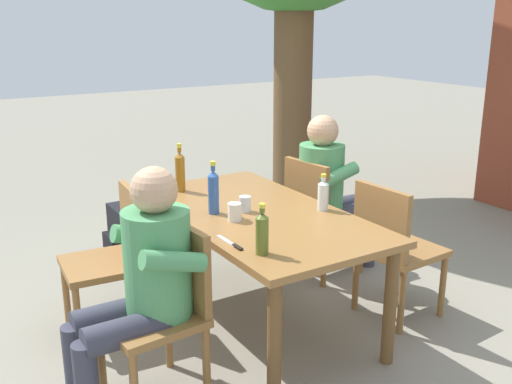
# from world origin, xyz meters

# --- Properties ---
(ground_plane) EXTENTS (24.00, 24.00, 0.00)m
(ground_plane) POSITION_xyz_m (0.00, 0.00, 0.00)
(ground_plane) COLOR gray
(dining_table) EXTENTS (1.69, 0.90, 0.72)m
(dining_table) POSITION_xyz_m (0.00, 0.00, 0.64)
(dining_table) COLOR olive
(dining_table) RESTS_ON ground_plane
(chair_near_right) EXTENTS (0.48, 0.48, 0.87)m
(chair_near_right) POSITION_xyz_m (0.37, -0.75, 0.49)
(chair_near_right) COLOR olive
(chair_near_right) RESTS_ON ground_plane
(chair_far_left) EXTENTS (0.49, 0.49, 0.87)m
(chair_far_left) POSITION_xyz_m (-0.37, 0.75, 0.49)
(chair_far_left) COLOR olive
(chair_far_left) RESTS_ON ground_plane
(chair_far_right) EXTENTS (0.47, 0.47, 0.87)m
(chair_far_right) POSITION_xyz_m (0.39, 0.75, 0.49)
(chair_far_right) COLOR olive
(chair_far_right) RESTS_ON ground_plane
(chair_near_left) EXTENTS (0.48, 0.48, 0.87)m
(chair_near_left) POSITION_xyz_m (-0.37, -0.75, 0.49)
(chair_near_left) COLOR olive
(chair_near_left) RESTS_ON ground_plane
(person_in_white_shirt) EXTENTS (0.47, 0.62, 1.18)m
(person_in_white_shirt) POSITION_xyz_m (0.38, -0.86, 0.66)
(person_in_white_shirt) COLOR #4C935B
(person_in_white_shirt) RESTS_ON ground_plane
(person_in_plaid_shirt) EXTENTS (0.47, 0.62, 1.18)m
(person_in_plaid_shirt) POSITION_xyz_m (-0.38, 0.86, 0.66)
(person_in_plaid_shirt) COLOR #4C935B
(person_in_plaid_shirt) RESTS_ON ground_plane
(bottle_olive) EXTENTS (0.06, 0.06, 0.26)m
(bottle_olive) POSITION_xyz_m (0.57, -0.32, 0.83)
(bottle_olive) COLOR #566623
(bottle_olive) RESTS_ON dining_table
(bottle_clear) EXTENTS (0.06, 0.06, 0.22)m
(bottle_clear) POSITION_xyz_m (0.18, 0.35, 0.82)
(bottle_clear) COLOR white
(bottle_clear) RESTS_ON dining_table
(bottle_blue) EXTENTS (0.06, 0.06, 0.31)m
(bottle_blue) POSITION_xyz_m (-0.10, -0.23, 0.86)
(bottle_blue) COLOR #2D56A3
(bottle_blue) RESTS_ON dining_table
(bottle_amber) EXTENTS (0.06, 0.06, 0.32)m
(bottle_amber) POSITION_xyz_m (-0.62, -0.20, 0.86)
(bottle_amber) COLOR #996019
(bottle_amber) RESTS_ON dining_table
(cup_glass) EXTENTS (0.07, 0.07, 0.09)m
(cup_glass) POSITION_xyz_m (-0.03, -0.06, 0.77)
(cup_glass) COLOR silver
(cup_glass) RESTS_ON dining_table
(cup_white) EXTENTS (0.08, 0.08, 0.10)m
(cup_white) POSITION_xyz_m (0.08, -0.19, 0.77)
(cup_white) COLOR white
(cup_white) RESTS_ON dining_table
(table_knife) EXTENTS (0.24, 0.02, 0.01)m
(table_knife) POSITION_xyz_m (0.38, -0.38, 0.73)
(table_knife) COLOR silver
(table_knife) RESTS_ON dining_table
(backpack_by_near_side) EXTENTS (0.33, 0.23, 0.48)m
(backpack_by_near_side) POSITION_xyz_m (-1.27, 0.43, 0.23)
(backpack_by_near_side) COLOR #47663D
(backpack_by_near_side) RESTS_ON ground_plane
(backpack_by_far_side) EXTENTS (0.33, 0.21, 0.45)m
(backpack_by_far_side) POSITION_xyz_m (-1.31, -0.39, 0.22)
(backpack_by_far_side) COLOR black
(backpack_by_far_side) RESTS_ON ground_plane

